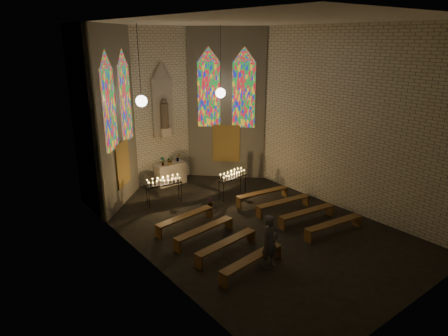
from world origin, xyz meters
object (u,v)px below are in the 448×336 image
at_px(aisle_flower_pot, 210,203).
at_px(votive_stand_left, 164,182).
at_px(altar, 171,174).
at_px(votive_stand_right, 233,176).
at_px(visitor, 270,242).

relative_size(aisle_flower_pot, votive_stand_left, 0.24).
bearing_deg(altar, aisle_flower_pot, -92.11).
height_order(altar, votive_stand_right, votive_stand_right).
height_order(aisle_flower_pot, votive_stand_right, votive_stand_right).
relative_size(aisle_flower_pot, visitor, 0.22).
bearing_deg(altar, visitor, -99.35).
xyz_separation_m(altar, aisle_flower_pot, (-0.12, -3.29, -0.32)).
relative_size(votive_stand_right, visitor, 0.92).
relative_size(altar, visitor, 0.85).
xyz_separation_m(votive_stand_right, visitor, (-2.61, -4.97, -0.11)).
relative_size(votive_stand_left, visitor, 0.92).
xyz_separation_m(votive_stand_left, visitor, (0.10, -6.06, -0.11)).
height_order(votive_stand_right, visitor, visitor).
bearing_deg(visitor, altar, 81.88).
xyz_separation_m(aisle_flower_pot, votive_stand_left, (-1.28, 1.42, 0.75)).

